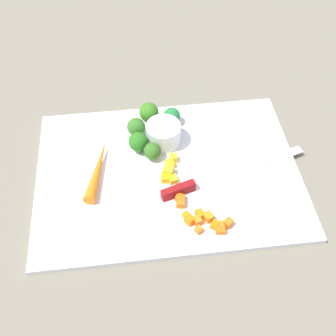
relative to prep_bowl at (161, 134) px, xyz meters
The scene contains 27 objects.
ground_plane 0.09m from the prep_bowl, 92.90° to the left, with size 4.00×4.00×0.00m, color slate.
cutting_board 0.09m from the prep_bowl, 92.90° to the left, with size 0.54×0.39×0.01m, color white.
prep_bowl is the anchor object (origin of this frame).
chef_knife 0.15m from the prep_bowl, 121.20° to the left, with size 0.32×0.11×0.02m.
whole_carrot 0.16m from the prep_bowl, 27.66° to the left, with size 0.02×0.02×0.16m, color orange.
carrot_dice_0 0.24m from the prep_bowl, 111.32° to the left, with size 0.01×0.01×0.01m, color orange.
carrot_dice_1 0.24m from the prep_bowl, 100.56° to the left, with size 0.01×0.01×0.01m, color orange.
carrot_dice_2 0.22m from the prep_bowl, 107.54° to the left, with size 0.02×0.02×0.01m, color orange.
carrot_dice_3 0.22m from the prep_bowl, 101.75° to the left, with size 0.01×0.02×0.01m, color orange.
carrot_dice_4 0.24m from the prep_bowl, 108.43° to the left, with size 0.02×0.01×0.01m, color orange.
carrot_dice_5 0.25m from the prep_bowl, 109.34° to the left, with size 0.01×0.02×0.01m, color orange.
carrot_dice_6 0.21m from the prep_bowl, 97.99° to the left, with size 0.01×0.02×0.02m, color orange.
carrot_dice_7 0.21m from the prep_bowl, 104.19° to the left, with size 0.02×0.01×0.01m, color orange.
carrot_dice_8 0.20m from the prep_bowl, 97.43° to the left, with size 0.01×0.01×0.01m, color orange.
carrot_dice_9 0.17m from the prep_bowl, 96.18° to the left, with size 0.02×0.02×0.01m, color orange.
carrot_dice_10 0.16m from the prep_bowl, 96.92° to the left, with size 0.02×0.01×0.01m, color orange.
carrot_dice_11 0.25m from the prep_bowl, 113.94° to the left, with size 0.01×0.02×0.02m, color orange.
pepper_dice_0 0.11m from the prep_bowl, 88.77° to the left, with size 0.02×0.02×0.01m, color yellow.
pepper_dice_1 0.07m from the prep_bowl, 97.83° to the left, with size 0.02×0.02×0.01m, color yellow.
pepper_dice_2 0.09m from the prep_bowl, 92.02° to the left, with size 0.02×0.02×0.02m, color yellow.
pepper_dice_3 0.06m from the prep_bowl, 107.85° to the left, with size 0.02×0.02×0.02m, color yellow.
pepper_dice_4 0.11m from the prep_bowl, 95.54° to the left, with size 0.02×0.02×0.01m, color yellow.
broccoli_floret_0 0.06m from the prep_bowl, 29.01° to the right, with size 0.04×0.04×0.04m.
broccoli_floret_1 0.07m from the prep_bowl, 72.69° to the right, with size 0.04×0.04×0.05m.
broccoli_floret_2 0.06m from the prep_bowl, 20.61° to the left, with size 0.04×0.04×0.05m.
broccoli_floret_3 0.06m from the prep_bowl, 118.03° to the right, with size 0.04×0.04×0.04m.
broccoli_floret_4 0.05m from the prep_bowl, 61.65° to the left, with size 0.04×0.04×0.04m.
Camera 1 is at (0.06, 0.52, 0.67)m, focal length 43.36 mm.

